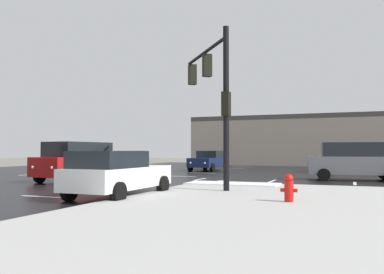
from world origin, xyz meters
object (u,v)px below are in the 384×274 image
(sedan_white, at_px, (117,173))
(suv_tan, at_px, (354,158))
(suv_red, at_px, (78,161))
(sedan_black, at_px, (127,160))
(fire_hydrant, at_px, (289,188))
(suv_grey, at_px, (355,160))
(traffic_signal_mast, at_px, (214,86))
(sedan_navy, at_px, (209,160))

(sedan_white, xyz_separation_m, suv_tan, (7.57, 19.58, 0.24))
(suv_red, bearing_deg, sedan_white, 51.90)
(sedan_black, relative_size, suv_red, 0.93)
(fire_hydrant, height_order, suv_grey, suv_grey)
(traffic_signal_mast, distance_m, suv_tan, 17.17)
(fire_hydrant, relative_size, sedan_black, 0.17)
(traffic_signal_mast, xyz_separation_m, fire_hydrant, (3.41, -3.49, -3.65))
(traffic_signal_mast, bearing_deg, suv_tan, -56.20)
(traffic_signal_mast, xyz_separation_m, sedan_white, (-2.30, -3.54, -3.34))
(sedan_white, bearing_deg, suv_tan, -20.88)
(fire_hydrant, bearing_deg, suv_tan, 84.59)
(suv_red, relative_size, sedan_white, 1.09)
(suv_grey, bearing_deg, traffic_signal_mast, -129.32)
(suv_grey, bearing_deg, sedan_navy, 140.36)
(suv_grey, xyz_separation_m, sedan_navy, (-10.66, 7.03, -0.24))
(suv_red, bearing_deg, suv_grey, 120.34)
(fire_hydrant, relative_size, sedan_white, 0.17)
(traffic_signal_mast, height_order, suv_red, traffic_signal_mast)
(traffic_signal_mast, relative_size, sedan_white, 1.34)
(fire_hydrant, bearing_deg, suv_grey, 80.88)
(traffic_signal_mast, height_order, sedan_navy, traffic_signal_mast)
(suv_grey, xyz_separation_m, sedan_white, (-7.58, -11.64, -0.24))
(suv_grey, relative_size, suv_tan, 1.01)
(suv_red, bearing_deg, suv_tan, 142.28)
(traffic_signal_mast, distance_m, suv_grey, 10.15)
(sedan_black, xyz_separation_m, suv_red, (4.43, -12.46, 0.24))
(traffic_signal_mast, height_order, suv_grey, traffic_signal_mast)
(suv_grey, xyz_separation_m, sedan_black, (-17.78, 6.38, -0.24))
(fire_hydrant, xyz_separation_m, suv_tan, (1.85, 19.53, 0.55))
(sedan_white, bearing_deg, sedan_navy, 9.63)
(suv_red, xyz_separation_m, sedan_white, (5.77, -5.56, -0.24))
(traffic_signal_mast, xyz_separation_m, sedan_black, (-12.50, 14.48, -3.34))
(sedan_navy, height_order, sedan_white, same)
(suv_grey, distance_m, sedan_white, 13.89)
(traffic_signal_mast, relative_size, sedan_black, 1.31)
(sedan_black, distance_m, suv_red, 13.23)
(suv_grey, bearing_deg, sedan_black, 154.01)
(suv_grey, distance_m, sedan_black, 18.89)
(suv_tan, bearing_deg, traffic_signal_mast, 67.59)
(suv_grey, bearing_deg, suv_red, -161.75)
(suv_grey, relative_size, suv_red, 1.00)
(sedan_black, xyz_separation_m, sedan_navy, (7.12, 0.65, 0.00))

